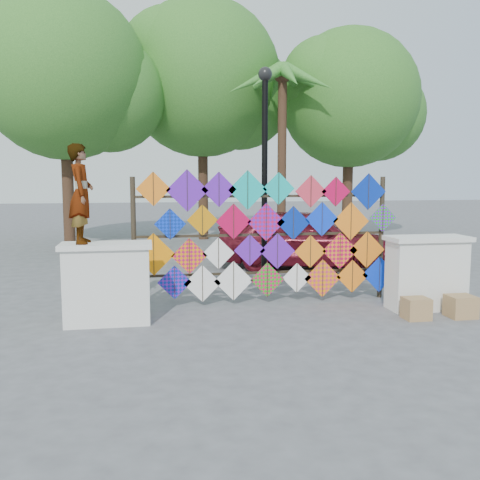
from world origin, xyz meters
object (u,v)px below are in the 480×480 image
(kite_rack, at_px, (268,237))
(sedan, at_px, (306,238))
(vendor_woman, at_px, (81,194))
(lamppost, at_px, (265,157))

(kite_rack, distance_m, sedan, 4.01)
(vendor_woman, bearing_deg, kite_rack, -73.07)
(kite_rack, height_order, lamppost, lamppost)
(vendor_woman, height_order, lamppost, lamppost)
(lamppost, bearing_deg, kite_rack, -99.43)
(kite_rack, xyz_separation_m, lamppost, (0.21, 1.27, 1.48))
(kite_rack, relative_size, vendor_woman, 3.22)
(kite_rack, xyz_separation_m, sedan, (1.80, 3.55, -0.46))
(vendor_woman, xyz_separation_m, sedan, (4.94, 4.48, -1.28))
(kite_rack, height_order, sedan, kite_rack)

